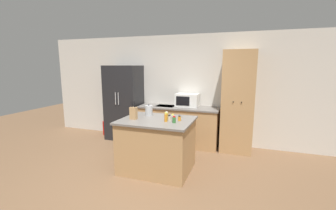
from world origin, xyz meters
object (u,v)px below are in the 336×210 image
Objects in this scene: spice_bottle_tall_dark at (166,117)px; refrigerator at (124,103)px; spice_bottle_short_red at (174,120)px; spice_bottle_amber_oil at (169,118)px; knife_block at (133,113)px; fire_extinguisher at (105,128)px; pantry_cabinet at (238,102)px; microwave at (187,100)px; spice_bottle_green_herb at (179,118)px; spice_bottle_pale_salt at (173,117)px; kettle at (149,111)px; spice_bottle_orange_cap at (167,116)px.

refrigerator is at bearing 137.74° from spice_bottle_tall_dark.
spice_bottle_short_red is 0.14m from spice_bottle_amber_oil.
knife_block is 0.73× the size of fire_extinguisher.
pantry_cabinet is at bearing 54.45° from spice_bottle_amber_oil.
knife_block reaches higher than microwave.
fire_extinguisher is (-0.65, 0.06, -0.74)m from refrigerator.
pantry_cabinet is 1.83m from spice_bottle_amber_oil.
spice_bottle_green_herb is (1.88, -1.39, 0.04)m from refrigerator.
pantry_cabinet reaches higher than microwave.
microwave is 4.72× the size of spice_bottle_pale_salt.
spice_bottle_short_red is at bearing -63.97° from spice_bottle_pale_salt.
spice_bottle_amber_oil is at bearing -40.47° from refrigerator.
microwave is 6.00× the size of spice_bottle_green_herb.
microwave is at bearing 99.17° from spice_bottle_green_herb.
microwave is 1.65m from spice_bottle_tall_dark.
spice_bottle_amber_oil is at bearing 7.33° from knife_block.
refrigerator is 2.79m from pantry_cabinet.
kettle is (-0.54, 0.22, 0.04)m from spice_bottle_pale_salt.
spice_bottle_pale_salt is (0.04, 0.06, 0.00)m from spice_bottle_amber_oil.
fire_extinguisher is at bearing 148.12° from spice_bottle_orange_cap.
spice_bottle_pale_salt reaches higher than fire_extinguisher.
spice_bottle_orange_cap is (-0.12, 0.04, 0.01)m from spice_bottle_pale_salt.
kettle is (-1.57, -1.21, -0.06)m from pantry_cabinet.
fire_extinguisher is (-2.41, 1.46, -0.79)m from spice_bottle_pale_salt.
pantry_cabinet is 13.71× the size of spice_bottle_tall_dark.
pantry_cabinet reaches higher than spice_bottle_pale_salt.
microwave is 1.37m from kettle.
spice_bottle_pale_salt reaches higher than spice_bottle_amber_oil.
refrigerator reaches higher than spice_bottle_orange_cap.
spice_bottle_amber_oil is (0.09, -1.59, -0.08)m from microwave.
refrigerator is at bearing -179.53° from pantry_cabinet.
spice_bottle_green_herb is (0.16, 0.08, -0.01)m from spice_bottle_amber_oil.
spice_bottle_green_herb is 0.69m from kettle.
spice_bottle_pale_salt is at bearing -22.07° from kettle.
spice_bottle_amber_oil is 0.07m from spice_bottle_pale_salt.
spice_bottle_amber_oil is (0.04, 0.06, -0.02)m from spice_bottle_tall_dark.
spice_bottle_short_red is at bearing -121.10° from pantry_cabinet.
refrigerator is at bearing 143.48° from spice_bottle_green_herb.
microwave is 1.53m from spice_bottle_pale_salt.
knife_block is 1.52× the size of kettle.
kettle reaches higher than spice_bottle_pale_salt.
knife_block is 0.65m from spice_bottle_amber_oil.
kettle is at bearing 150.74° from spice_bottle_amber_oil.
pantry_cabinet is 1.15m from microwave.
spice_bottle_orange_cap is at bearing 104.26° from spice_bottle_tall_dark.
spice_bottle_amber_oil is at bearing -32.69° from fire_extinguisher.
spice_bottle_green_herb is at bearing 34.04° from spice_bottle_tall_dark.
knife_block is at bearing 179.62° from spice_bottle_short_red.
spice_bottle_orange_cap reaches higher than spice_bottle_short_red.
refrigerator is 16.25× the size of spice_bottle_short_red.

